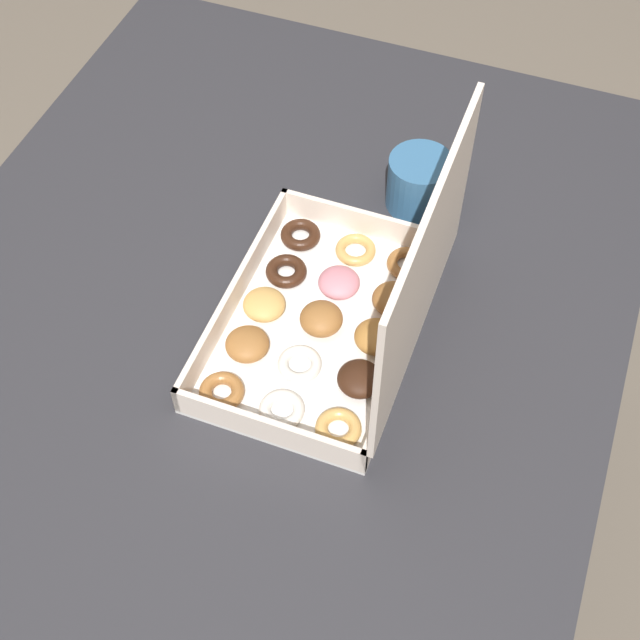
# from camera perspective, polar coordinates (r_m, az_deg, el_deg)

# --- Properties ---
(ground_plane) EXTENTS (8.00, 8.00, 0.00)m
(ground_plane) POSITION_cam_1_polar(r_m,az_deg,el_deg) (1.90, -2.29, -12.66)
(ground_plane) COLOR #6B6054
(dining_table) EXTENTS (1.21, 0.98, 0.76)m
(dining_table) POSITION_cam_1_polar(r_m,az_deg,el_deg) (1.32, -3.23, -0.98)
(dining_table) COLOR #2D2D33
(dining_table) RESTS_ON ground_plane
(donut_box) EXTENTS (0.37, 0.26, 0.31)m
(donut_box) POSITION_cam_1_polar(r_m,az_deg,el_deg) (1.15, 1.70, 0.61)
(donut_box) COLOR white
(donut_box) RESTS_ON dining_table
(coffee_mug) EXTENTS (0.09, 0.09, 0.09)m
(coffee_mug) POSITION_cam_1_polar(r_m,az_deg,el_deg) (1.34, 6.36, 8.79)
(coffee_mug) COLOR teal
(coffee_mug) RESTS_ON dining_table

